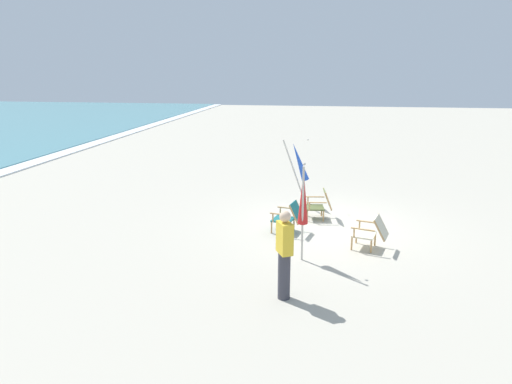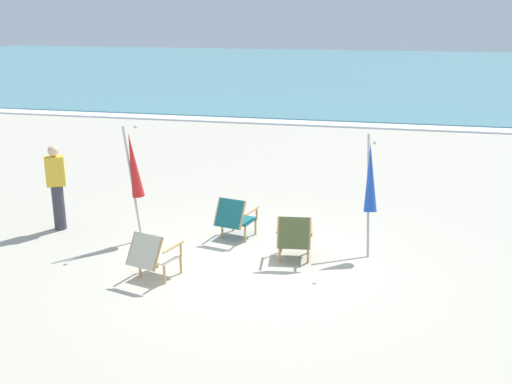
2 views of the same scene
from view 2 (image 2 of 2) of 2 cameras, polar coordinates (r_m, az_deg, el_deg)
name	(u,v)px [view 2 (image 2 of 2)]	position (r m, az deg, el deg)	size (l,w,h in m)	color
ground_plane	(261,264)	(9.94, 0.48, -6.87)	(80.00, 80.00, 0.00)	#B7AF9E
sea	(363,70)	(42.19, 10.14, 11.36)	(80.00, 40.00, 0.10)	teal
surf_band	(335,124)	(22.11, 7.49, 6.47)	(80.00, 1.10, 0.06)	white
beach_chair_far_center	(153,254)	(9.36, -9.77, -5.86)	(0.76, 0.88, 0.78)	beige
beach_chair_front_left	(294,237)	(9.91, 3.66, -4.27)	(0.66, 0.75, 0.81)	#515B33
beach_chair_front_right	(235,217)	(10.83, -2.03, -2.40)	(0.72, 0.84, 0.79)	#196066
umbrella_furled_blue	(370,179)	(10.18, 10.82, 1.26)	(0.32, 0.81, 2.01)	#B7B2A8
umbrella_furled_red	(133,166)	(10.73, -11.59, 2.43)	(0.35, 0.22, 2.12)	#B7B2A8
person_near_chairs	(57,187)	(11.81, -18.44, 0.48)	(0.39, 0.33, 1.63)	#383842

